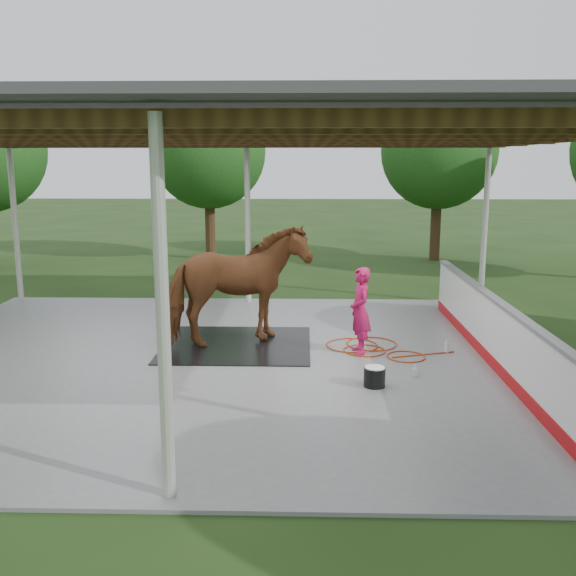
{
  "coord_description": "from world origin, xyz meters",
  "views": [
    {
      "loc": [
        1.39,
        -10.78,
        3.45
      ],
      "look_at": [
        1.09,
        0.4,
        1.24
      ],
      "focal_mm": 40.0,
      "sensor_mm": 36.0,
      "label": 1
    }
  ],
  "objects_px": {
    "horse": "(236,286)",
    "wash_bucket": "(374,376)",
    "dasher_board": "(491,330)",
    "handler": "(360,311)"
  },
  "relations": [
    {
      "from": "horse",
      "to": "handler",
      "type": "bearing_deg",
      "value": -125.24
    },
    {
      "from": "dasher_board",
      "to": "handler",
      "type": "bearing_deg",
      "value": 169.87
    },
    {
      "from": "wash_bucket",
      "to": "horse",
      "type": "bearing_deg",
      "value": 136.92
    },
    {
      "from": "dasher_board",
      "to": "handler",
      "type": "height_order",
      "value": "handler"
    },
    {
      "from": "horse",
      "to": "wash_bucket",
      "type": "distance_m",
      "value": 3.37
    },
    {
      "from": "horse",
      "to": "handler",
      "type": "distance_m",
      "value": 2.34
    },
    {
      "from": "dasher_board",
      "to": "wash_bucket",
      "type": "xyz_separation_m",
      "value": [
        -2.13,
        -1.36,
        -0.38
      ]
    },
    {
      "from": "handler",
      "to": "horse",
      "type": "bearing_deg",
      "value": -111.44
    },
    {
      "from": "wash_bucket",
      "to": "dasher_board",
      "type": "bearing_deg",
      "value": 32.59
    },
    {
      "from": "horse",
      "to": "wash_bucket",
      "type": "relative_size",
      "value": 7.92
    }
  ]
}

